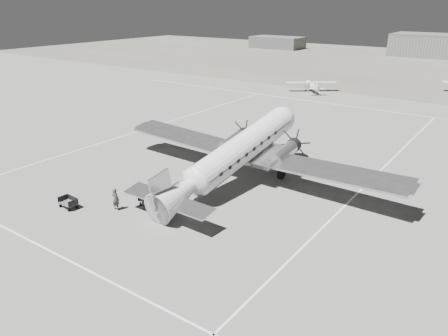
% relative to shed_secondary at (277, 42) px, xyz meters
% --- Properties ---
extents(ground, '(260.00, 260.00, 0.00)m').
position_rel_shed_secondary_xyz_m(ground, '(55.00, -115.00, -2.00)').
color(ground, slate).
rests_on(ground, ground).
extents(taxi_line_near, '(60.00, 0.15, 0.01)m').
position_rel_shed_secondary_xyz_m(taxi_line_near, '(55.00, -129.00, -1.99)').
color(taxi_line_near, white).
rests_on(taxi_line_near, ground).
extents(taxi_line_right, '(0.15, 80.00, 0.01)m').
position_rel_shed_secondary_xyz_m(taxi_line_right, '(67.00, -115.00, -1.99)').
color(taxi_line_right, white).
rests_on(taxi_line_right, ground).
extents(taxi_line_left, '(0.15, 60.00, 0.01)m').
position_rel_shed_secondary_xyz_m(taxi_line_left, '(37.00, -105.00, -1.99)').
color(taxi_line_left, white).
rests_on(taxi_line_left, ground).
extents(taxi_line_horizon, '(90.00, 0.15, 0.01)m').
position_rel_shed_secondary_xyz_m(taxi_line_horizon, '(55.00, -75.00, -1.99)').
color(taxi_line_horizon, white).
rests_on(taxi_line_horizon, ground).
extents(grass_infield, '(260.00, 90.00, 0.01)m').
position_rel_shed_secondary_xyz_m(grass_infield, '(55.00, -20.00, -2.00)').
color(grass_infield, '#605C50').
rests_on(grass_infield, ground).
extents(shed_secondary, '(18.00, 10.00, 4.00)m').
position_rel_shed_secondary_xyz_m(shed_secondary, '(0.00, 0.00, 0.00)').
color(shed_secondary, '#4F4F4F').
rests_on(shed_secondary, ground).
extents(dc3_airliner, '(30.89, 22.04, 5.73)m').
position_rel_shed_secondary_xyz_m(dc3_airliner, '(57.11, -112.06, 0.87)').
color(dc3_airliner, silver).
rests_on(dc3_airliner, ground).
extents(light_plane_left, '(12.28, 12.00, 1.98)m').
position_rel_shed_secondary_xyz_m(light_plane_left, '(44.16, -67.33, -1.01)').
color(light_plane_left, silver).
rests_on(light_plane_left, ground).
extents(baggage_cart_near, '(2.28, 2.17, 1.05)m').
position_rel_shed_secondary_xyz_m(baggage_cart_near, '(53.49, -119.72, -1.47)').
color(baggage_cart_near, '#4F4F4F').
rests_on(baggage_cart_near, ground).
extents(baggage_cart_far, '(1.67, 1.23, 0.91)m').
position_rel_shed_secondary_xyz_m(baggage_cart_far, '(48.68, -124.13, -1.55)').
color(baggage_cart_far, '#4F4F4F').
rests_on(baggage_cart_far, ground).
extents(ground_crew, '(0.73, 0.53, 1.85)m').
position_rel_shed_secondary_xyz_m(ground_crew, '(52.12, -122.09, -1.07)').
color(ground_crew, '#2D2D2D').
rests_on(ground_crew, ground).
extents(ramp_agent, '(0.61, 0.78, 1.60)m').
position_rel_shed_secondary_xyz_m(ramp_agent, '(54.06, -118.80, -1.20)').
color(ramp_agent, beige).
rests_on(ramp_agent, ground).
extents(passenger, '(0.82, 1.03, 1.83)m').
position_rel_shed_secondary_xyz_m(passenger, '(54.18, -115.90, -1.08)').
color(passenger, silver).
rests_on(passenger, ground).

